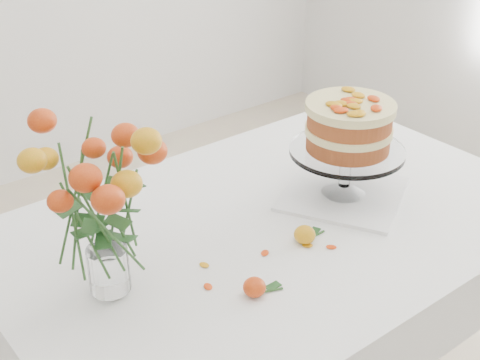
% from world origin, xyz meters
% --- Properties ---
extents(table, '(1.43, 0.93, 0.76)m').
position_xyz_m(table, '(0.00, 0.00, 0.67)').
color(table, tan).
rests_on(table, ground).
extents(napkin, '(0.41, 0.41, 0.01)m').
position_xyz_m(napkin, '(0.22, -0.02, 0.76)').
color(napkin, white).
rests_on(napkin, table).
extents(cake_stand, '(0.30, 0.30, 0.27)m').
position_xyz_m(cake_stand, '(0.22, -0.02, 0.95)').
color(cake_stand, white).
rests_on(cake_stand, napkin).
extents(rose_vase, '(0.36, 0.36, 0.44)m').
position_xyz_m(rose_vase, '(-0.47, 0.00, 1.02)').
color(rose_vase, white).
rests_on(rose_vase, table).
extents(loose_rose_near, '(0.09, 0.05, 0.04)m').
position_xyz_m(loose_rose_near, '(-0.01, -0.12, 0.78)').
color(loose_rose_near, orange).
rests_on(loose_rose_near, table).
extents(loose_rose_far, '(0.09, 0.05, 0.04)m').
position_xyz_m(loose_rose_far, '(-0.24, -0.20, 0.78)').
color(loose_rose_far, '#BE2A09').
rests_on(loose_rose_far, table).
extents(stray_petal_a, '(0.03, 0.02, 0.00)m').
position_xyz_m(stray_petal_a, '(-0.12, -0.10, 0.76)').
color(stray_petal_a, orange).
rests_on(stray_petal_a, table).
extents(stray_petal_b, '(0.03, 0.02, 0.00)m').
position_xyz_m(stray_petal_b, '(-0.02, -0.14, 0.76)').
color(stray_petal_b, orange).
rests_on(stray_petal_b, table).
extents(stray_petal_c, '(0.03, 0.02, 0.00)m').
position_xyz_m(stray_petal_c, '(0.02, -0.18, 0.76)').
color(stray_petal_c, orange).
rests_on(stray_petal_c, table).
extents(stray_petal_d, '(0.03, 0.02, 0.00)m').
position_xyz_m(stray_petal_d, '(-0.26, -0.05, 0.76)').
color(stray_petal_d, orange).
rests_on(stray_petal_d, table).
extents(stray_petal_e, '(0.03, 0.02, 0.00)m').
position_xyz_m(stray_petal_e, '(-0.30, -0.12, 0.76)').
color(stray_petal_e, orange).
rests_on(stray_petal_e, table).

